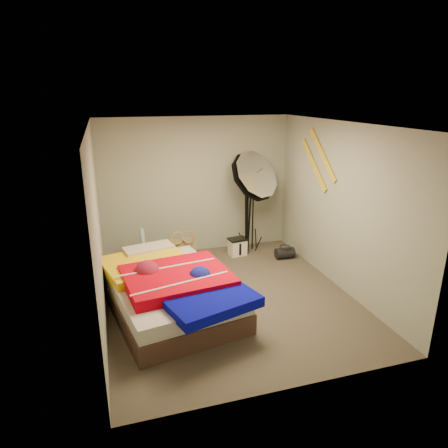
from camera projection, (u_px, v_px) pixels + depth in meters
name	position (u px, v px, depth m)	size (l,w,h in m)	color
floor	(229.00, 298.00, 5.90)	(4.00, 4.00, 0.00)	brown
ceiling	(230.00, 124.00, 5.12)	(4.00, 4.00, 0.00)	silver
wall_back	(197.00, 186.00, 7.33)	(3.50, 3.50, 0.00)	gray
wall_front	(295.00, 278.00, 3.69)	(3.50, 3.50, 0.00)	gray
wall_left	(97.00, 229.00, 5.03)	(4.00, 4.00, 0.00)	gray
wall_right	(341.00, 207.00, 5.99)	(4.00, 4.00, 0.00)	gray
tote_bag	(183.00, 251.00, 7.03)	(0.45, 0.14, 0.45)	#9F9054
wrapping_roll	(144.00, 249.00, 6.80)	(0.08, 0.08, 0.70)	#569CB5
camera_case	(237.00, 247.00, 7.41)	(0.30, 0.22, 0.30)	white
duffel_bag	(285.00, 253.00, 7.28)	(0.21, 0.21, 0.34)	black
wall_stripe_upper	(323.00, 155.00, 6.31)	(0.02, 1.10, 0.10)	gold
wall_stripe_lower	(314.00, 165.00, 6.60)	(0.02, 1.10, 0.10)	gold
bed	(170.00, 289.00, 5.47)	(1.93, 2.50, 0.63)	#492F27
photo_umbrella	(252.00, 177.00, 7.12)	(1.01, 1.03, 2.02)	black
camera_tripod	(247.00, 214.00, 7.25)	(0.10, 0.10, 1.36)	black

